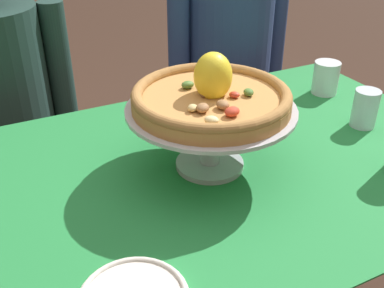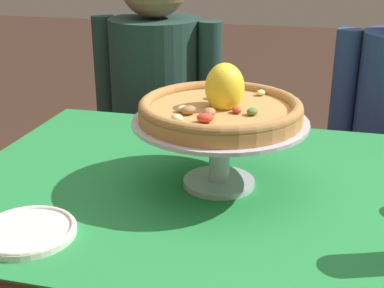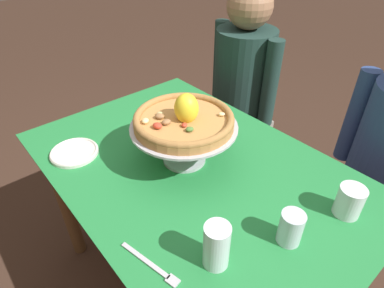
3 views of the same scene
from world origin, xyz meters
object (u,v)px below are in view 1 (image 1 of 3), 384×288
Objects in this scene: pizza at (212,96)px; water_glass_side_right at (365,110)px; water_glass_back_right at (326,79)px; diner_left at (7,126)px; pizza_stand at (211,124)px; diner_right at (227,85)px.

pizza is 3.36× the size of water_glass_side_right.
diner_left is at bearing 149.15° from water_glass_back_right.
pizza_stand is 0.31× the size of diner_right.
water_glass_side_right is 0.08× the size of diner_left.
diner_left reaches higher than diner_right.
pizza_stand reaches higher than water_glass_side_right.
pizza is 0.56m from water_glass_back_right.
water_glass_back_right is at bearing -85.98° from diner_right.
water_glass_back_right is at bearing 22.04° from pizza_stand.
diner_right reaches higher than pizza.
pizza_stand is 3.65× the size of water_glass_side_right.
pizza is 0.47m from water_glass_side_right.
diner_right is at bearing 94.02° from water_glass_back_right.
water_glass_side_right is at bearing -0.85° from pizza.
pizza reaches higher than water_glass_side_right.
diner_left is at bearing 138.31° from water_glass_side_right.
diner_left is (-0.37, 0.73, -0.26)m from pizza_stand.
pizza is at bearing -62.83° from diner_left.
diner_left is at bearing 117.14° from pizza_stand.
diner_right is at bearing 56.54° from pizza.
water_glass_back_right is 0.08× the size of diner_right.
water_glass_side_right is at bearing -0.83° from pizza_stand.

